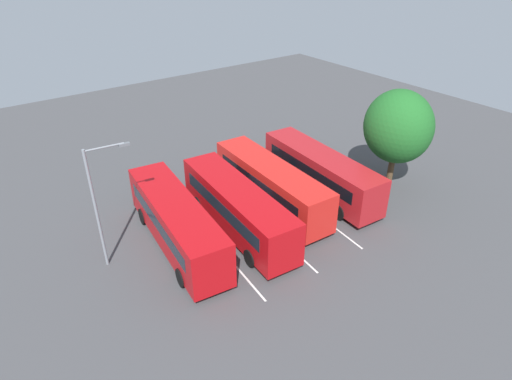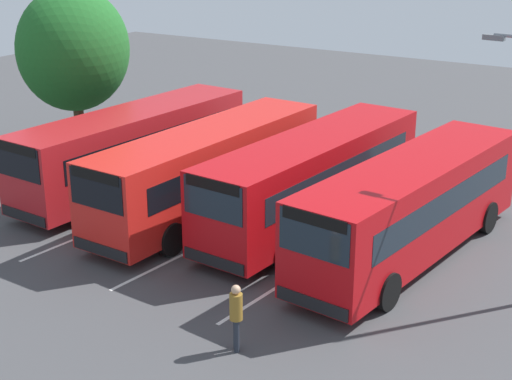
{
  "view_description": "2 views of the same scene",
  "coord_description": "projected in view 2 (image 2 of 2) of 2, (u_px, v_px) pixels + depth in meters",
  "views": [
    {
      "loc": [
        -19.7,
        14.55,
        16.2
      ],
      "look_at": [
        1.02,
        -0.77,
        1.24
      ],
      "focal_mm": 30.69,
      "sensor_mm": 36.0,
      "label": 1
    },
    {
      "loc": [
        20.99,
        12.95,
        9.93
      ],
      "look_at": [
        0.24,
        0.2,
        1.2
      ],
      "focal_mm": 53.55,
      "sensor_mm": 36.0,
      "label": 2
    }
  ],
  "objects": [
    {
      "name": "ground_plane",
      "position": [
        255.0,
        219.0,
        26.57
      ],
      "size": [
        67.17,
        67.17,
        0.0
      ],
      "primitive_type": "plane",
      "color": "#424244"
    },
    {
      "name": "bus_far_left",
      "position": [
        134.0,
        147.0,
        28.92
      ],
      "size": [
        10.76,
        3.13,
        3.09
      ],
      "rotation": [
        0.0,
        0.0,
        -0.07
      ],
      "color": "#AD191E",
      "rests_on": "ground"
    },
    {
      "name": "bus_center_left",
      "position": [
        208.0,
        168.0,
        26.41
      ],
      "size": [
        10.73,
        2.96,
        3.09
      ],
      "rotation": [
        0.0,
        0.0,
        -0.05
      ],
      "color": "red",
      "rests_on": "ground"
    },
    {
      "name": "bus_center_right",
      "position": [
        313.0,
        177.0,
        25.57
      ],
      "size": [
        10.78,
        3.25,
        3.09
      ],
      "rotation": [
        0.0,
        0.0,
        -0.08
      ],
      "color": "#B70C11",
      "rests_on": "ground"
    },
    {
      "name": "bus_far_right",
      "position": [
        411.0,
        205.0,
        23.06
      ],
      "size": [
        10.82,
        3.61,
        3.09
      ],
      "rotation": [
        0.0,
        0.0,
        -0.12
      ],
      "color": "#B70C11",
      "rests_on": "ground"
    },
    {
      "name": "pedestrian",
      "position": [
        236.0,
        312.0,
        18.2
      ],
      "size": [
        0.45,
        0.45,
        1.76
      ],
      "rotation": [
        0.0,
        0.0,
        2.27
      ],
      "color": "#232833",
      "rests_on": "ground"
    },
    {
      "name": "depot_tree",
      "position": [
        74.0,
        49.0,
        32.23
      ],
      "size": [
        4.99,
        4.49,
        7.29
      ],
      "color": "#4C3823",
      "rests_on": "ground"
    },
    {
      "name": "lane_stripe_outer_left",
      "position": [
        171.0,
        200.0,
        28.37
      ],
      "size": [
        13.44,
        1.44,
        0.01
      ],
      "primitive_type": "cube",
      "rotation": [
        0.0,
        0.0,
        -0.1
      ],
      "color": "silver",
      "rests_on": "ground"
    },
    {
      "name": "lane_stripe_inner_left",
      "position": [
        255.0,
        219.0,
        26.57
      ],
      "size": [
        13.44,
        1.44,
        0.01
      ],
      "primitive_type": "cube",
      "rotation": [
        0.0,
        0.0,
        -0.1
      ],
      "color": "silver",
      "rests_on": "ground"
    },
    {
      "name": "lane_stripe_inner_right",
      "position": [
        351.0,
        241.0,
        24.77
      ],
      "size": [
        13.44,
        1.44,
        0.01
      ],
      "primitive_type": "cube",
      "rotation": [
        0.0,
        0.0,
        -0.1
      ],
      "color": "silver",
      "rests_on": "ground"
    }
  ]
}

